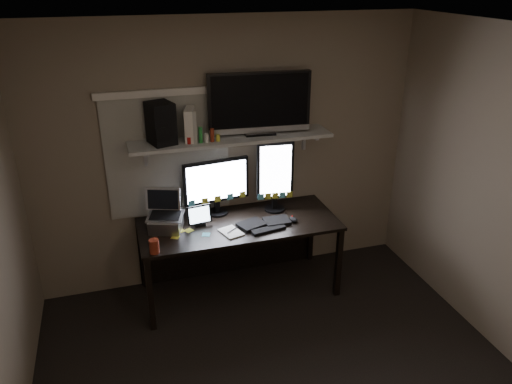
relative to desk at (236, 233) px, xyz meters
name	(u,v)px	position (x,y,z in m)	size (l,w,h in m)	color
ceiling	(305,40)	(0.00, -1.55, 1.95)	(3.60, 3.60, 0.00)	silver
back_wall	(228,155)	(0.00, 0.25, 0.70)	(3.60, 3.60, 0.00)	#80725C
window_blinds	(168,157)	(-0.55, 0.24, 0.75)	(1.10, 0.02, 1.10)	#B4B1A1
desk	(236,233)	(0.00, 0.00, 0.00)	(1.80, 0.75, 0.73)	black
wall_shelf	(232,139)	(0.00, 0.08, 0.91)	(1.80, 0.35, 0.03)	#BABAB5
monitor_landscape	(217,187)	(-0.14, 0.12, 0.45)	(0.62, 0.07, 0.55)	black
monitor_portrait	(275,176)	(0.40, 0.04, 0.52)	(0.35, 0.06, 0.69)	black
keyboard	(264,223)	(0.21, -0.22, 0.19)	(0.48, 0.19, 0.03)	black
mouse	(293,219)	(0.48, -0.24, 0.20)	(0.06, 0.10, 0.04)	black
notepad	(231,232)	(-0.11, -0.29, 0.18)	(0.15, 0.21, 0.01)	white
tablet	(199,216)	(-0.35, -0.07, 0.27)	(0.22, 0.09, 0.20)	black
file_sorter	(170,204)	(-0.57, 0.19, 0.30)	(0.19, 0.09, 0.25)	black
laptop	(165,213)	(-0.65, -0.08, 0.35)	(0.31, 0.25, 0.35)	#B7B8BD
cup	(154,246)	(-0.79, -0.43, 0.24)	(0.08, 0.08, 0.12)	maroon
sticky_notes	(191,233)	(-0.45, -0.20, 0.18)	(0.29, 0.21, 0.00)	gold
tv	(260,104)	(0.26, 0.10, 1.20)	(0.91, 0.16, 0.55)	black
game_console	(190,124)	(-0.36, 0.10, 1.07)	(0.07, 0.24, 0.28)	silver
speaker	(161,123)	(-0.61, 0.08, 1.10)	(0.19, 0.23, 0.35)	black
bottles	(203,135)	(-0.27, 0.00, 0.99)	(0.21, 0.05, 0.14)	#A50F0C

